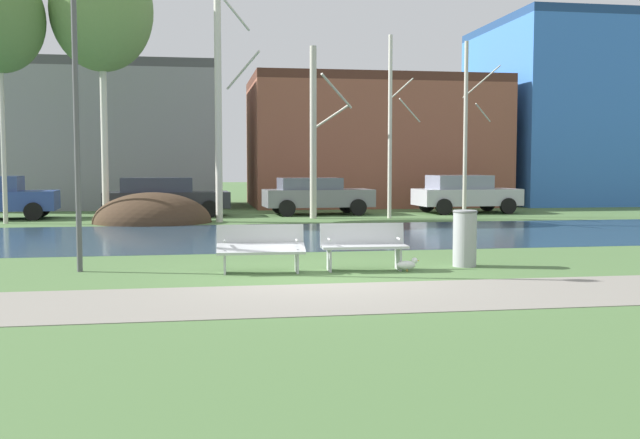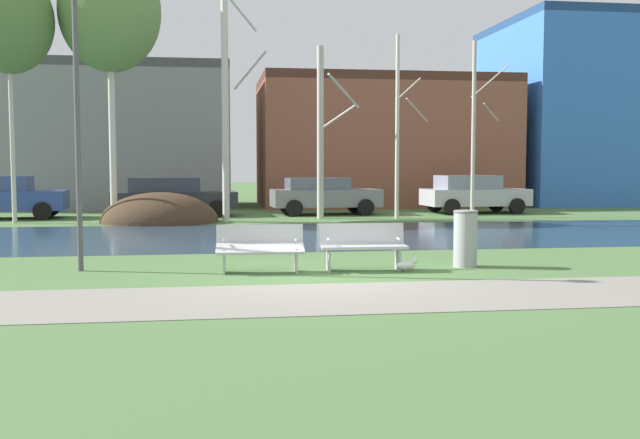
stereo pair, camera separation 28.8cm
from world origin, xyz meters
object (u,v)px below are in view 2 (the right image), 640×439
seagull (407,265)px  streetlamp (76,65)px  bench_right (363,245)px  parked_sedan_second_dark (172,196)px  parked_hatch_third_grey (324,195)px  bench_left (260,247)px  parked_wagon_fourth_silver (473,193)px  trash_bin (465,238)px  parked_van_nearest_blue (4,196)px

seagull → streetlamp: 7.07m
bench_right → parked_sedan_second_dark: 15.78m
bench_right → parked_hatch_third_grey: bearing=84.2°
bench_left → streetlamp: 4.71m
bench_right → parked_wagon_fourth_silver: (7.66, 15.26, 0.33)m
trash_bin → parked_wagon_fourth_silver: 16.09m
streetlamp → parked_van_nearest_blue: bearing=109.7°
trash_bin → streetlamp: streetlamp is taller
seagull → trash_bin: bearing=21.1°
bench_left → parked_van_nearest_blue: bearing=119.5°
parked_hatch_third_grey → parked_wagon_fourth_silver: bearing=-0.3°
bench_left → seagull: bench_left is taller
parked_van_nearest_blue → parked_sedan_second_dark: size_ratio=0.89×
bench_left → bench_right: size_ratio=1.00×
seagull → parked_sedan_second_dark: parked_sedan_second_dark is taller
bench_left → parked_sedan_second_dark: bearing=98.9°
seagull → streetlamp: bearing=170.7°
parked_sedan_second_dark → parked_hatch_third_grey: (5.87, 0.12, -0.01)m
bench_right → parked_van_nearest_blue: (-10.28, 14.78, 0.34)m
bench_right → streetlamp: (-5.22, 0.67, 3.31)m
seagull → parked_hatch_third_grey: (0.79, 15.61, 0.64)m
bench_left → seagull: size_ratio=3.74×
parked_wagon_fourth_silver → bench_right: bearing=-116.7°
parked_sedan_second_dark → parked_wagon_fourth_silver: 11.98m
bench_right → trash_bin: trash_bin is taller
bench_left → streetlamp: (-3.29, 0.67, 3.31)m
streetlamp → parked_sedan_second_dark: bearing=86.4°
bench_left → bench_right: 1.93m
bench_right → parked_wagon_fourth_silver: bearing=63.3°
bench_right → streetlamp: streetlamp is taller
streetlamp → parked_hatch_third_grey: (6.77, 14.63, -3.01)m
seagull → parked_van_nearest_blue: 18.71m
seagull → parked_hatch_third_grey: size_ratio=0.10×
parked_van_nearest_blue → parked_hatch_third_grey: bearing=2.5°
bench_right → streetlamp: bearing=172.7°
parked_van_nearest_blue → parked_hatch_third_grey: (11.83, 0.52, -0.04)m
seagull → parked_sedan_second_dark: 16.31m
streetlamp → parked_sedan_second_dark: size_ratio=1.20×
bench_left → parked_wagon_fourth_silver: bearing=57.9°
bench_right → parked_hatch_third_grey: (1.55, 15.30, 0.30)m
trash_bin → parked_van_nearest_blue: 19.11m
streetlamp → parked_sedan_second_dark: streetlamp is taller
streetlamp → parked_hatch_third_grey: size_ratio=1.32×
seagull → streetlamp: size_ratio=0.08×
parked_hatch_third_grey → parked_van_nearest_blue: bearing=-177.5°
bench_right → trash_bin: (2.05, 0.19, 0.09)m
seagull → parked_wagon_fourth_silver: 17.05m
trash_bin → seagull: bearing=-158.9°
bench_left → parked_van_nearest_blue: (-8.35, 14.78, 0.34)m
trash_bin → parked_van_nearest_blue: size_ratio=0.26×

